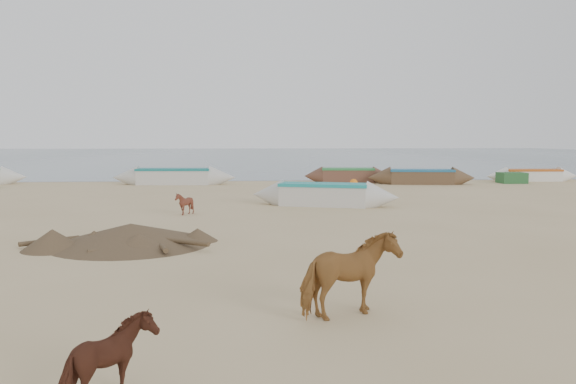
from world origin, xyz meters
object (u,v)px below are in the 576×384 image
object	(u,v)px
calf_front	(184,204)
calf_right	(112,362)
near_canoe	(324,194)
cow_adult	(350,275)

from	to	relation	value
calf_front	calf_right	distance (m)	14.20
calf_front	near_canoe	world-z (taller)	near_canoe
cow_adult	calf_right	bearing A→B (deg)	106.14
calf_front	calf_right	bearing A→B (deg)	-9.50
cow_adult	near_canoe	world-z (taller)	cow_adult
calf_right	near_canoe	xyz separation A→B (m)	(4.34, 16.54, 0.01)
calf_front	calf_right	world-z (taller)	calf_right
cow_adult	near_canoe	size ratio (longest dim) A/B	0.26
near_canoe	cow_adult	bearing A→B (deg)	-78.76
calf_front	calf_right	size ratio (longest dim) A/B	0.91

